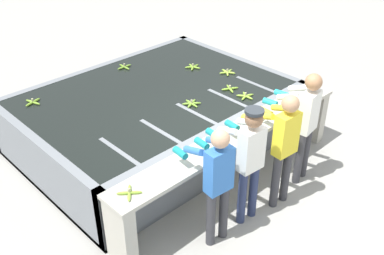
# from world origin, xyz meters

# --- Properties ---
(ground_plane) EXTENTS (80.00, 80.00, 0.00)m
(ground_plane) POSITION_xyz_m (0.00, 0.00, 0.00)
(ground_plane) COLOR #A3A099
(ground_plane) RESTS_ON ground
(wash_tank) EXTENTS (4.01, 2.93, 0.90)m
(wash_tank) POSITION_xyz_m (-0.00, 1.89, 0.44)
(wash_tank) COLOR gray
(wash_tank) RESTS_ON ground
(work_ledge) EXTENTS (4.01, 0.45, 0.90)m
(work_ledge) POSITION_xyz_m (0.00, 0.22, 0.63)
(work_ledge) COLOR #B7B2A3
(work_ledge) RESTS_ON ground
(worker_0) EXTENTS (0.45, 0.72, 1.57)m
(worker_0) POSITION_xyz_m (-0.88, -0.26, 0.93)
(worker_0) COLOR #38383D
(worker_0) RESTS_ON ground
(worker_1) EXTENTS (0.44, 0.73, 1.61)m
(worker_1) POSITION_xyz_m (-0.33, -0.26, 0.97)
(worker_1) COLOR navy
(worker_1) RESTS_ON ground
(worker_2) EXTENTS (0.45, 0.72, 1.62)m
(worker_2) POSITION_xyz_m (0.22, -0.37, 0.97)
(worker_2) COLOR #38383D
(worker_2) RESTS_ON ground
(worker_3) EXTENTS (0.47, 0.73, 1.66)m
(worker_3) POSITION_xyz_m (0.85, -0.27, 0.99)
(worker_3) COLOR #38383D
(worker_3) RESTS_ON ground
(banana_bunch_floating_0) EXTENTS (0.27, 0.28, 0.08)m
(banana_bunch_floating_0) POSITION_xyz_m (0.14, 1.21, 0.92)
(banana_bunch_floating_0) COLOR #75A333
(banana_bunch_floating_0) RESTS_ON wash_tank
(banana_bunch_floating_1) EXTENTS (0.28, 0.28, 0.08)m
(banana_bunch_floating_1) POSITION_xyz_m (-1.51, 2.86, 0.92)
(banana_bunch_floating_1) COLOR #7FAD33
(banana_bunch_floating_1) RESTS_ON wash_tank
(banana_bunch_floating_2) EXTENTS (0.28, 0.26, 0.08)m
(banana_bunch_floating_2) POSITION_xyz_m (0.89, 0.81, 0.92)
(banana_bunch_floating_2) COLOR #8CB738
(banana_bunch_floating_2) RESTS_ON wash_tank
(banana_bunch_floating_3) EXTENTS (0.27, 0.28, 0.08)m
(banana_bunch_floating_3) POSITION_xyz_m (1.06, 2.13, 0.92)
(banana_bunch_floating_3) COLOR #7FAD33
(banana_bunch_floating_3) RESTS_ON wash_tank
(banana_bunch_floating_4) EXTENTS (0.26, 0.26, 0.08)m
(banana_bunch_floating_4) POSITION_xyz_m (0.90, 1.14, 0.92)
(banana_bunch_floating_4) COLOR #7FAD33
(banana_bunch_floating_4) RESTS_ON wash_tank
(banana_bunch_floating_5) EXTENTS (0.28, 0.28, 0.08)m
(banana_bunch_floating_5) POSITION_xyz_m (0.22, 2.94, 0.92)
(banana_bunch_floating_5) COLOR #75A333
(banana_bunch_floating_5) RESTS_ON wash_tank
(banana_bunch_floating_6) EXTENTS (0.27, 0.27, 0.08)m
(banana_bunch_floating_6) POSITION_xyz_m (1.33, 1.58, 0.92)
(banana_bunch_floating_6) COLOR #9EC642
(banana_bunch_floating_6) RESTS_ON wash_tank
(banana_bunch_ledge_0) EXTENTS (0.28, 0.27, 0.08)m
(banana_bunch_ledge_0) POSITION_xyz_m (1.80, 0.26, 0.92)
(banana_bunch_ledge_0) COLOR #93BC3D
(banana_bunch_ledge_0) RESTS_ON work_ledge
(banana_bunch_ledge_1) EXTENTS (0.24, 0.24, 0.08)m
(banana_bunch_ledge_1) POSITION_xyz_m (-1.74, 0.22, 0.92)
(banana_bunch_ledge_1) COLOR #8CB738
(banana_bunch_ledge_1) RESTS_ON work_ledge
(knife_0) EXTENTS (0.35, 0.11, 0.02)m
(knife_0) POSITION_xyz_m (0.46, 0.18, 0.91)
(knife_0) COLOR silver
(knife_0) RESTS_ON work_ledge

